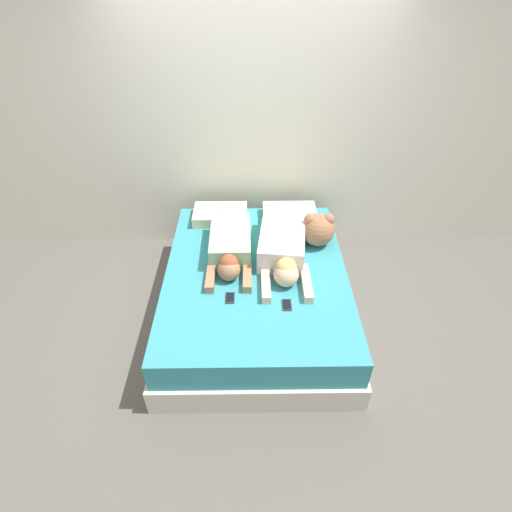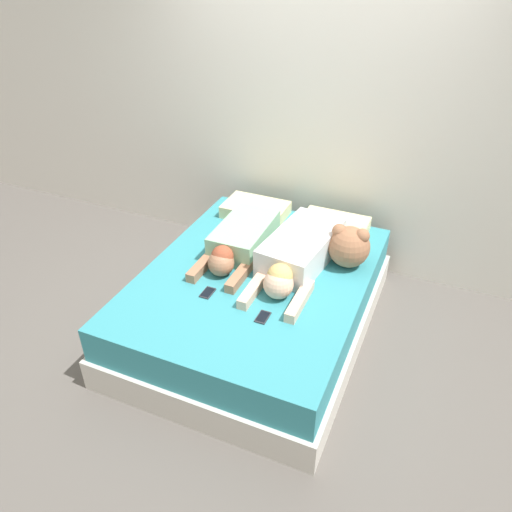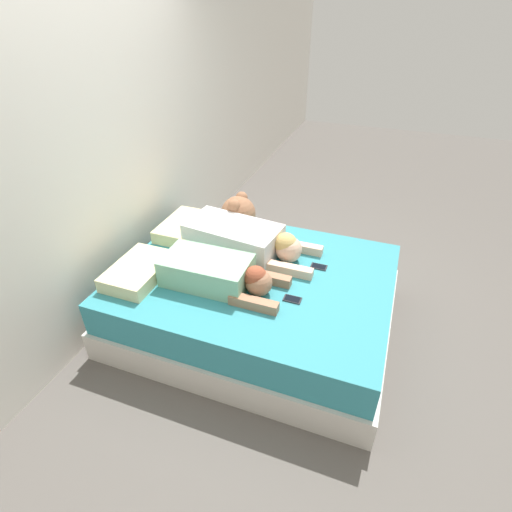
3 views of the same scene
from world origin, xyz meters
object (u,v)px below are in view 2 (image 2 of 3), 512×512
at_px(bed, 256,301).
at_px(person_left, 239,242).
at_px(pillow_head_right, 334,226).
at_px(cell_phone_right, 263,317).
at_px(pillow_head_left, 256,210).
at_px(plush_toy, 349,246).
at_px(person_right, 297,255).
at_px(cell_phone_left, 208,293).

bearing_deg(bed, person_left, 138.93).
xyz_separation_m(pillow_head_right, cell_phone_right, (-0.11, -1.21, -0.05)).
bearing_deg(pillow_head_left, plush_toy, -24.35).
height_order(pillow_head_right, person_left, person_left).
height_order(bed, pillow_head_left, pillow_head_left).
height_order(person_left, person_right, person_right).
distance_m(person_left, person_right, 0.46).
relative_size(cell_phone_right, plush_toy, 0.38).
bearing_deg(cell_phone_right, plush_toy, 67.27).
distance_m(bed, person_left, 0.46).
bearing_deg(cell_phone_right, person_right, 89.30).
xyz_separation_m(cell_phone_left, plush_toy, (0.77, 0.72, 0.15)).
bearing_deg(person_left, pillow_head_right, 46.18).
distance_m(pillow_head_right, person_right, 0.62).
bearing_deg(bed, person_right, 37.37).
relative_size(cell_phone_left, cell_phone_right, 1.00).
relative_size(pillow_head_right, cell_phone_right, 4.34).
bearing_deg(cell_phone_left, person_left, 91.61).
distance_m(person_left, cell_phone_right, 0.77).
distance_m(bed, cell_phone_right, 0.55).
distance_m(cell_phone_left, cell_phone_right, 0.45).
distance_m(bed, plush_toy, 0.79).
bearing_deg(person_left, bed, -41.07).
bearing_deg(pillow_head_right, person_right, -99.97).
height_order(bed, plush_toy, plush_toy).
relative_size(pillow_head_right, person_right, 0.49).
relative_size(person_left, cell_phone_left, 7.34).
xyz_separation_m(pillow_head_right, person_left, (-0.57, -0.59, 0.05)).
distance_m(person_right, cell_phone_left, 0.70).
distance_m(bed, person_right, 0.47).
bearing_deg(bed, pillow_head_left, 113.70).
xyz_separation_m(bed, person_left, (-0.22, 0.19, 0.35)).
bearing_deg(pillow_head_left, pillow_head_right, 0.00).
bearing_deg(person_left, pillow_head_left, 101.66).
relative_size(pillow_head_left, person_left, 0.59).
bearing_deg(bed, cell_phone_left, -121.27).
height_order(person_left, cell_phone_right, person_left).
xyz_separation_m(pillow_head_left, person_left, (0.12, -0.59, 0.05)).
bearing_deg(person_right, person_left, 178.54).
bearing_deg(pillow_head_right, bed, -113.70).
xyz_separation_m(person_left, cell_phone_left, (0.02, -0.54, -0.09)).
bearing_deg(bed, pillow_head_right, 66.30).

